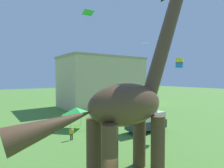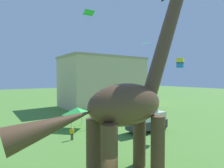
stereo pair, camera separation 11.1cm
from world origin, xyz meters
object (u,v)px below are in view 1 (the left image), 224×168
festival_canopy_tent (76,111)px  person_far_spectator (71,132)px  dinosaur_sculpture (126,105)px  kite_far_left (145,43)px  parked_box_truck (146,119)px  kite_high_left (88,13)px  kite_high_right (179,63)px

festival_canopy_tent → person_far_spectator: bearing=-120.6°
dinosaur_sculpture → kite_far_left: (16.54, 14.73, 8.13)m
dinosaur_sculpture → parked_box_truck: dinosaur_sculpture is taller
parked_box_truck → kite_high_left: 18.83m
festival_canopy_tent → kite_far_left: (13.98, 0.62, 10.88)m
festival_canopy_tent → kite_high_left: 15.67m
kite_high_left → kite_high_right: bearing=-62.4°
festival_canopy_tent → kite_far_left: 17.72m
kite_far_left → kite_high_left: (-10.49, 2.29, 4.12)m
dinosaur_sculpture → kite_high_right: 13.87m
kite_high_right → kite_high_left: 16.38m
festival_canopy_tent → dinosaur_sculpture: bearing=-100.3°
kite_far_left → person_far_spectator: bearing=-163.9°
festival_canopy_tent → kite_high_left: (3.48, 2.92, 15.00)m
parked_box_truck → person_far_spectator: 9.74m
dinosaur_sculpture → kite_high_left: bearing=69.8°
person_far_spectator → kite_high_left: size_ratio=0.66×
parked_box_truck → festival_canopy_tent: size_ratio=1.81×
person_far_spectator → festival_canopy_tent: festival_canopy_tent is taller
dinosaur_sculpture → person_far_spectator: (0.13, 9.99, -4.39)m
dinosaur_sculpture → kite_far_left: 23.59m
person_far_spectator → kite_high_left: (5.92, 7.03, 16.64)m
person_far_spectator → kite_high_right: size_ratio=1.23×
kite_high_right → kite_high_left: size_ratio=0.54×
kite_high_right → kite_high_left: kite_high_left is taller
parked_box_truck → person_far_spectator: size_ratio=3.84×
festival_canopy_tent → kite_high_right: kite_high_right is taller
dinosaur_sculpture → person_far_spectator: bearing=88.6°
kite_far_left → kite_high_left: size_ratio=0.84×
parked_box_truck → kite_far_left: (7.01, 7.18, 11.78)m
person_far_spectator → festival_canopy_tent: 5.05m
festival_canopy_tent → kite_far_left: size_ratio=1.67×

